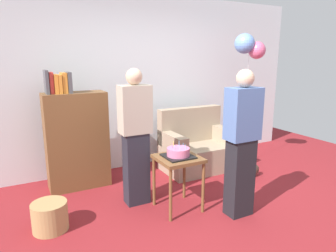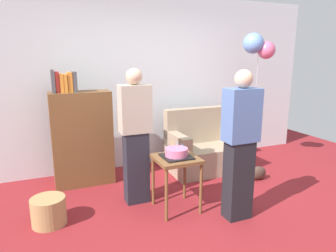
{
  "view_description": "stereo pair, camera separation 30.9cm",
  "coord_description": "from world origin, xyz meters",
  "px_view_note": "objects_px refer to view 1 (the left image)",
  "views": [
    {
      "loc": [
        -1.85,
        -2.49,
        1.75
      ],
      "look_at": [
        -0.22,
        0.62,
        0.95
      ],
      "focal_mm": 32.45,
      "sensor_mm": 36.0,
      "label": 1
    },
    {
      "loc": [
        -1.57,
        -2.62,
        1.75
      ],
      "look_at": [
        -0.22,
        0.62,
        0.95
      ],
      "focal_mm": 32.45,
      "sensor_mm": 36.0,
      "label": 2
    }
  ],
  "objects_px": {
    "side_table": "(178,165)",
    "person_blowing_candles": "(136,137)",
    "birthday_cake": "(178,153)",
    "wicker_basket": "(50,216)",
    "couch": "(197,148)",
    "person_holding_cake": "(242,144)",
    "bookshelf": "(76,138)",
    "handbag": "(251,170)",
    "balloon_bunch": "(249,46)"
  },
  "relations": [
    {
      "from": "side_table",
      "to": "person_blowing_candles",
      "type": "relative_size",
      "value": 0.39
    },
    {
      "from": "birthday_cake",
      "to": "wicker_basket",
      "type": "distance_m",
      "value": 1.51
    },
    {
      "from": "side_table",
      "to": "wicker_basket",
      "type": "height_order",
      "value": "side_table"
    },
    {
      "from": "birthday_cake",
      "to": "wicker_basket",
      "type": "relative_size",
      "value": 0.89
    },
    {
      "from": "couch",
      "to": "side_table",
      "type": "bearing_deg",
      "value": -131.99
    },
    {
      "from": "person_holding_cake",
      "to": "bookshelf",
      "type": "bearing_deg",
      "value": -56.51
    },
    {
      "from": "side_table",
      "to": "handbag",
      "type": "height_order",
      "value": "side_table"
    },
    {
      "from": "bookshelf",
      "to": "birthday_cake",
      "type": "relative_size",
      "value": 4.98
    },
    {
      "from": "couch",
      "to": "handbag",
      "type": "bearing_deg",
      "value": -52.02
    },
    {
      "from": "side_table",
      "to": "person_blowing_candles",
      "type": "bearing_deg",
      "value": 134.38
    },
    {
      "from": "couch",
      "to": "birthday_cake",
      "type": "bearing_deg",
      "value": -131.99
    },
    {
      "from": "birthday_cake",
      "to": "balloon_bunch",
      "type": "height_order",
      "value": "balloon_bunch"
    },
    {
      "from": "couch",
      "to": "birthday_cake",
      "type": "xyz_separation_m",
      "value": [
        -0.92,
        -1.02,
        0.35
      ]
    },
    {
      "from": "couch",
      "to": "side_table",
      "type": "xyz_separation_m",
      "value": [
        -0.92,
        -1.02,
        0.2
      ]
    },
    {
      "from": "birthday_cake",
      "to": "person_blowing_candles",
      "type": "bearing_deg",
      "value": 134.39
    },
    {
      "from": "handbag",
      "to": "person_blowing_candles",
      "type": "bearing_deg",
      "value": 178.77
    },
    {
      "from": "person_blowing_candles",
      "to": "balloon_bunch",
      "type": "distance_m",
      "value": 2.33
    },
    {
      "from": "wicker_basket",
      "to": "handbag",
      "type": "bearing_deg",
      "value": 2.39
    },
    {
      "from": "balloon_bunch",
      "to": "person_blowing_candles",
      "type": "bearing_deg",
      "value": -169.16
    },
    {
      "from": "side_table",
      "to": "person_holding_cake",
      "type": "xyz_separation_m",
      "value": [
        0.55,
        -0.43,
        0.29
      ]
    },
    {
      "from": "couch",
      "to": "handbag",
      "type": "distance_m",
      "value": 0.9
    },
    {
      "from": "side_table",
      "to": "person_blowing_candles",
      "type": "height_order",
      "value": "person_blowing_candles"
    },
    {
      "from": "bookshelf",
      "to": "side_table",
      "type": "xyz_separation_m",
      "value": [
        0.9,
        -1.19,
        -0.14
      ]
    },
    {
      "from": "bookshelf",
      "to": "person_blowing_candles",
      "type": "relative_size",
      "value": 0.98
    },
    {
      "from": "bookshelf",
      "to": "person_holding_cake",
      "type": "height_order",
      "value": "person_holding_cake"
    },
    {
      "from": "person_blowing_candles",
      "to": "person_holding_cake",
      "type": "distance_m",
      "value": 1.22
    },
    {
      "from": "wicker_basket",
      "to": "side_table",
      "type": "bearing_deg",
      "value": -8.87
    },
    {
      "from": "bookshelf",
      "to": "birthday_cake",
      "type": "bearing_deg",
      "value": -53.1
    },
    {
      "from": "person_blowing_candles",
      "to": "wicker_basket",
      "type": "relative_size",
      "value": 4.53
    },
    {
      "from": "side_table",
      "to": "birthday_cake",
      "type": "bearing_deg",
      "value": 51.57
    },
    {
      "from": "bookshelf",
      "to": "wicker_basket",
      "type": "relative_size",
      "value": 4.43
    },
    {
      "from": "side_table",
      "to": "person_holding_cake",
      "type": "bearing_deg",
      "value": -37.79
    },
    {
      "from": "couch",
      "to": "balloon_bunch",
      "type": "bearing_deg",
      "value": -18.87
    },
    {
      "from": "bookshelf",
      "to": "handbag",
      "type": "bearing_deg",
      "value": -20.08
    },
    {
      "from": "birthday_cake",
      "to": "handbag",
      "type": "xyz_separation_m",
      "value": [
        1.45,
        0.34,
        -0.59
      ]
    },
    {
      "from": "couch",
      "to": "person_holding_cake",
      "type": "bearing_deg",
      "value": -104.3
    },
    {
      "from": "wicker_basket",
      "to": "balloon_bunch",
      "type": "xyz_separation_m",
      "value": [
        3.05,
        0.55,
        1.76
      ]
    },
    {
      "from": "side_table",
      "to": "wicker_basket",
      "type": "distance_m",
      "value": 1.46
    },
    {
      "from": "balloon_bunch",
      "to": "handbag",
      "type": "bearing_deg",
      "value": -116.52
    },
    {
      "from": "wicker_basket",
      "to": "couch",
      "type": "bearing_deg",
      "value": 19.14
    },
    {
      "from": "person_blowing_candles",
      "to": "handbag",
      "type": "height_order",
      "value": "person_blowing_candles"
    },
    {
      "from": "wicker_basket",
      "to": "person_holding_cake",
      "type": "bearing_deg",
      "value": -18.32
    },
    {
      "from": "couch",
      "to": "balloon_bunch",
      "type": "relative_size",
      "value": 0.52
    },
    {
      "from": "bookshelf",
      "to": "wicker_basket",
      "type": "distance_m",
      "value": 1.22
    },
    {
      "from": "person_holding_cake",
      "to": "handbag",
      "type": "xyz_separation_m",
      "value": [
        0.9,
        0.76,
        -0.73
      ]
    },
    {
      "from": "birthday_cake",
      "to": "bookshelf",
      "type": "bearing_deg",
      "value": 126.9
    },
    {
      "from": "person_blowing_candles",
      "to": "person_holding_cake",
      "type": "xyz_separation_m",
      "value": [
        0.92,
        -0.8,
        0.0
      ]
    },
    {
      "from": "person_holding_cake",
      "to": "handbag",
      "type": "bearing_deg",
      "value": -148.05
    },
    {
      "from": "bookshelf",
      "to": "side_table",
      "type": "relative_size",
      "value": 2.49
    },
    {
      "from": "bookshelf",
      "to": "wicker_basket",
      "type": "height_order",
      "value": "bookshelf"
    }
  ]
}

